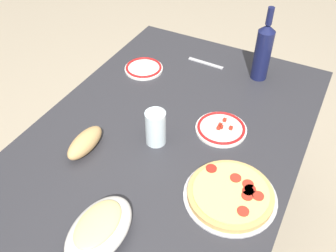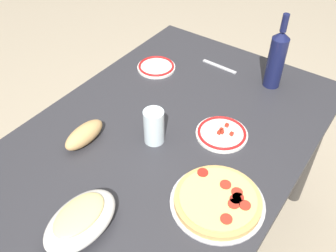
{
  "view_description": "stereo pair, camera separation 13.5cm",
  "coord_description": "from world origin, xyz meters",
  "px_view_note": "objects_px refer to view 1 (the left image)",
  "views": [
    {
      "loc": [
        0.88,
        0.46,
        1.68
      ],
      "look_at": [
        0.0,
        0.0,
        0.77
      ],
      "focal_mm": 39.94,
      "sensor_mm": 36.0,
      "label": 1
    },
    {
      "loc": [
        0.81,
        0.57,
        1.68
      ],
      "look_at": [
        0.0,
        0.0,
        0.77
      ],
      "focal_mm": 39.94,
      "sensor_mm": 36.0,
      "label": 2
    }
  ],
  "objects_px": {
    "side_plate_near": "(144,68)",
    "water_glass": "(156,128)",
    "side_plate_far": "(221,128)",
    "pepperoni_pizza": "(231,194)",
    "bread_loaf": "(85,143)",
    "dining_table": "(168,153)",
    "wine_bottle": "(263,51)",
    "baked_pasta_dish": "(99,229)"
  },
  "relations": [
    {
      "from": "water_glass",
      "to": "side_plate_near",
      "type": "xyz_separation_m",
      "value": [
        -0.37,
        -0.27,
        -0.06
      ]
    },
    {
      "from": "side_plate_near",
      "to": "bread_loaf",
      "type": "distance_m",
      "value": 0.52
    },
    {
      "from": "side_plate_near",
      "to": "bread_loaf",
      "type": "bearing_deg",
      "value": 7.76
    },
    {
      "from": "side_plate_far",
      "to": "bread_loaf",
      "type": "relative_size",
      "value": 1.11
    },
    {
      "from": "wine_bottle",
      "to": "water_glass",
      "type": "xyz_separation_m",
      "value": [
        0.55,
        -0.2,
        -0.06
      ]
    },
    {
      "from": "bread_loaf",
      "to": "side_plate_far",
      "type": "bearing_deg",
      "value": 128.98
    },
    {
      "from": "pepperoni_pizza",
      "to": "wine_bottle",
      "type": "relative_size",
      "value": 0.91
    },
    {
      "from": "dining_table",
      "to": "pepperoni_pizza",
      "type": "bearing_deg",
      "value": 60.85
    },
    {
      "from": "baked_pasta_dish",
      "to": "water_glass",
      "type": "height_order",
      "value": "water_glass"
    },
    {
      "from": "baked_pasta_dish",
      "to": "side_plate_near",
      "type": "relative_size",
      "value": 1.41
    },
    {
      "from": "dining_table",
      "to": "baked_pasta_dish",
      "type": "relative_size",
      "value": 5.66
    },
    {
      "from": "dining_table",
      "to": "side_plate_far",
      "type": "height_order",
      "value": "side_plate_far"
    },
    {
      "from": "dining_table",
      "to": "bread_loaf",
      "type": "bearing_deg",
      "value": -45.56
    },
    {
      "from": "baked_pasta_dish",
      "to": "water_glass",
      "type": "distance_m",
      "value": 0.41
    },
    {
      "from": "pepperoni_pizza",
      "to": "water_glass",
      "type": "xyz_separation_m",
      "value": [
        -0.11,
        -0.32,
        0.05
      ]
    },
    {
      "from": "baked_pasta_dish",
      "to": "water_glass",
      "type": "relative_size",
      "value": 1.82
    },
    {
      "from": "water_glass",
      "to": "bread_loaf",
      "type": "distance_m",
      "value": 0.25
    },
    {
      "from": "side_plate_far",
      "to": "baked_pasta_dish",
      "type": "bearing_deg",
      "value": -13.59
    },
    {
      "from": "dining_table",
      "to": "water_glass",
      "type": "relative_size",
      "value": 10.32
    },
    {
      "from": "dining_table",
      "to": "wine_bottle",
      "type": "distance_m",
      "value": 0.58
    },
    {
      "from": "dining_table",
      "to": "baked_pasta_dish",
      "type": "xyz_separation_m",
      "value": [
        0.47,
        0.03,
        0.15
      ]
    },
    {
      "from": "water_glass",
      "to": "bread_loaf",
      "type": "bearing_deg",
      "value": -53.32
    },
    {
      "from": "baked_pasta_dish",
      "to": "dining_table",
      "type": "bearing_deg",
      "value": -176.23
    },
    {
      "from": "water_glass",
      "to": "bread_loaf",
      "type": "height_order",
      "value": "water_glass"
    },
    {
      "from": "pepperoni_pizza",
      "to": "bread_loaf",
      "type": "bearing_deg",
      "value": -85.74
    },
    {
      "from": "side_plate_near",
      "to": "water_glass",
      "type": "bearing_deg",
      "value": 35.77
    },
    {
      "from": "baked_pasta_dish",
      "to": "side_plate_near",
      "type": "distance_m",
      "value": 0.84
    },
    {
      "from": "dining_table",
      "to": "wine_bottle",
      "type": "xyz_separation_m",
      "value": [
        -0.49,
        0.19,
        0.24
      ]
    },
    {
      "from": "side_plate_far",
      "to": "pepperoni_pizza",
      "type": "bearing_deg",
      "value": 26.92
    },
    {
      "from": "wine_bottle",
      "to": "bread_loaf",
      "type": "distance_m",
      "value": 0.81
    },
    {
      "from": "dining_table",
      "to": "side_plate_far",
      "type": "bearing_deg",
      "value": 120.63
    },
    {
      "from": "wine_bottle",
      "to": "side_plate_far",
      "type": "distance_m",
      "value": 0.41
    },
    {
      "from": "side_plate_far",
      "to": "bread_loaf",
      "type": "distance_m",
      "value": 0.49
    },
    {
      "from": "side_plate_near",
      "to": "bread_loaf",
      "type": "relative_size",
      "value": 1.0
    },
    {
      "from": "bread_loaf",
      "to": "water_glass",
      "type": "bearing_deg",
      "value": 126.68
    },
    {
      "from": "side_plate_far",
      "to": "wine_bottle",
      "type": "bearing_deg",
      "value": 177.42
    },
    {
      "from": "pepperoni_pizza",
      "to": "wine_bottle",
      "type": "bearing_deg",
      "value": -169.79
    },
    {
      "from": "wine_bottle",
      "to": "bread_loaf",
      "type": "bearing_deg",
      "value": -29.64
    },
    {
      "from": "water_glass",
      "to": "side_plate_far",
      "type": "bearing_deg",
      "value": 131.28
    },
    {
      "from": "side_plate_far",
      "to": "bread_loaf",
      "type": "xyz_separation_m",
      "value": [
        0.31,
        -0.38,
        0.02
      ]
    },
    {
      "from": "dining_table",
      "to": "pepperoni_pizza",
      "type": "relative_size",
      "value": 4.69
    },
    {
      "from": "baked_pasta_dish",
      "to": "pepperoni_pizza",
      "type": "bearing_deg",
      "value": 137.38
    }
  ]
}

